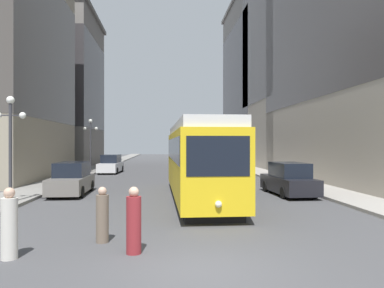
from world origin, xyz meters
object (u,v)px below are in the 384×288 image
Objects in this scene: lamp_post_left_far at (91,137)px; lamp_post_left_near at (10,132)px; pedestrian_crossing_far at (134,222)px; parked_car_left_near at (111,165)px; parked_car_right_far at (289,180)px; pedestrian_on_sidewalk at (102,217)px; pedestrian_crossing_near at (9,226)px; transit_bus at (218,155)px; streetcar at (197,159)px; parked_car_left_mid at (72,179)px.

lamp_post_left_near is at bearing -90.00° from lamp_post_left_far.
lamp_post_left_far is (-6.35, 27.73, 2.75)m from pedestrian_crossing_far.
parked_car_right_far is (12.24, -17.26, -0.00)m from parked_car_left_near.
pedestrian_crossing_far is at bearing 52.16° from parked_car_right_far.
parked_car_right_far reaches higher than pedestrian_crossing_far.
pedestrian_on_sidewalk is at bearing -52.98° from lamp_post_left_near.
parked_car_right_far reaches higher than pedestrian_crossing_near.
pedestrian_crossing_far is (-7.79, -10.93, -0.03)m from parked_car_right_far.
pedestrian_crossing_near is 1.10× the size of pedestrian_on_sidewalk.
lamp_post_left_near is at bearing -92.36° from parked_car_left_near.
pedestrian_crossing_near reaches higher than pedestrian_on_sidewalk.
pedestrian_on_sidewalk is 9.28m from lamp_post_left_near.
transit_bus is at bearing -81.92° from parked_car_right_far.
parked_car_right_far is (5.26, 1.03, -1.26)m from streetcar.
lamp_post_left_near is at bearing 8.50° from pedestrian_on_sidewalk.
parked_car_left_mid is (-9.99, -11.06, -1.10)m from transit_bus.
streetcar is at bearing 8.75° from parked_car_right_far.
streetcar is at bearing -79.86° from pedestrian_crossing_far.
transit_bus is 2.40× the size of parked_car_left_near.
transit_bus is at bearing 76.28° from streetcar.
streetcar is 13.60m from transit_bus.
pedestrian_on_sidewalk is (-1.00, 1.21, -0.06)m from pedestrian_crossing_far.
pedestrian_crossing_near is at bearing -84.08° from parked_car_left_near.
lamp_post_left_far is (-3.30, 27.97, 2.73)m from pedestrian_crossing_near.
pedestrian_crossing_far is at bearing -168.91° from pedestrian_on_sidewalk.
transit_bus is at bearing 46.99° from parked_car_left_mid.
lamp_post_left_near is (-11.89, -14.86, 1.49)m from transit_bus.
lamp_post_left_near reaches higher than streetcar.
pedestrian_on_sidewalk is at bearing -113.04° from streetcar.
parked_car_left_near is (-9.99, 5.02, -1.10)m from transit_bus.
lamp_post_left_near is at bearing -59.19° from pedestrian_crossing_near.
lamp_post_left_near is 19.43m from lamp_post_left_far.
parked_car_left_near is at bearing 84.54° from lamp_post_left_near.
transit_bus is 7.00× the size of pedestrian_crossing_far.
pedestrian_crossing_far is at bearing -103.07° from transit_bus.
parked_car_left_near is 20.15m from lamp_post_left_near.
pedestrian_crossing_near is at bearing -83.27° from lamp_post_left_far.
parked_car_left_near is (-6.98, 18.29, -1.26)m from streetcar.
parked_car_left_near is at bearing -56.56° from pedestrian_crossing_far.
pedestrian_on_sidewalk is at bearing 45.53° from parked_car_right_far.
lamp_post_left_near is 0.96× the size of lamp_post_left_far.
parked_car_left_mid reaches higher than pedestrian_on_sidewalk.
parked_car_left_near is 21.15m from parked_car_right_far.
parked_car_left_mid reaches higher than pedestrian_crossing_far.
lamp_post_left_near reaches higher than pedestrian_crossing_far.
pedestrian_crossing_far is 28.58m from lamp_post_left_far.
streetcar reaches higher than pedestrian_on_sidewalk.
parked_car_right_far is 13.42m from pedestrian_crossing_far.
lamp_post_left_far reaches higher than pedestrian_on_sidewalk.
lamp_post_left_far is (-5.35, 26.52, 2.81)m from pedestrian_on_sidewalk.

